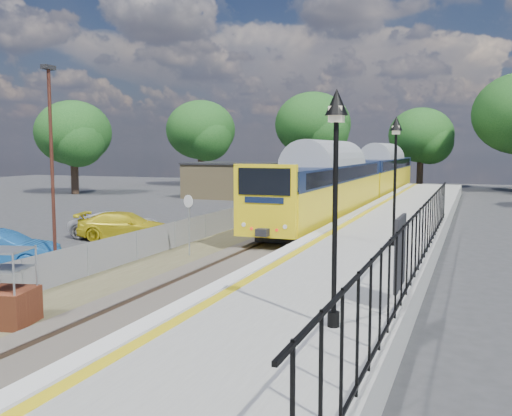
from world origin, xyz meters
The scene contains 17 objects.
ground centered at (0.00, 0.00, 0.00)m, with size 120.00×120.00×0.00m, color #2D2D30.
track_bed centered at (-0.47, 9.67, 0.09)m, with size 5.90×80.00×0.29m.
platform centered at (4.20, 8.00, 0.45)m, with size 5.00×70.00×0.90m, color gray.
platform_edge centered at (2.14, 8.00, 0.90)m, with size 0.90×70.00×0.01m.
victorian_lamp_south centered at (5.50, -4.00, 4.30)m, with size 0.44×0.44×4.60m.
victorian_lamp_north centered at (5.30, 6.00, 4.30)m, with size 0.44×0.44×4.60m.
palisade_fence centered at (6.55, 2.24, 1.84)m, with size 0.12×26.00×2.00m.
wire_fence centered at (-4.20, 12.00, 0.60)m, with size 0.06×52.00×1.20m.
outbuilding centered at (-10.91, 31.21, 1.52)m, with size 10.80×10.10×3.12m.
tree_line centered at (1.40, 42.00, 6.61)m, with size 56.80×43.80×11.88m.
train centered at (0.00, 27.38, 2.34)m, with size 2.82×40.83×3.51m.
brick_plinth centered at (-2.64, -4.14, 0.94)m, with size 1.46×1.46×1.96m.
speed_sign centered at (-2.73, 5.54, 1.69)m, with size 0.49×0.20×2.52m.
carpark_lamp centered at (-5.60, 1.04, 4.08)m, with size 0.25×0.50×7.17m.
car_blue centered at (-8.16, 1.08, 0.70)m, with size 1.47×4.22×1.39m, color #1A569E.
car_yellow centered at (-7.68, 8.39, 0.66)m, with size 1.85×4.56×1.32m, color gold.
car_white centered at (-8.44, 8.81, 0.63)m, with size 2.09×4.53×1.26m, color silver.
Camera 1 is at (8.01, -14.68, 4.38)m, focal length 40.00 mm.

